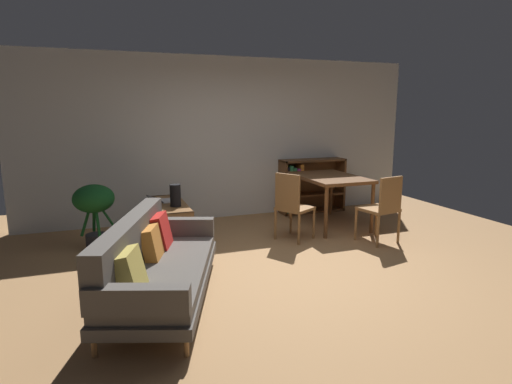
% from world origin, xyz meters
% --- Properties ---
extents(ground_plane, '(8.16, 8.16, 0.00)m').
position_xyz_m(ground_plane, '(0.00, 0.00, 0.00)').
color(ground_plane, '#A87A4C').
extents(back_wall_panel, '(6.80, 0.10, 2.70)m').
position_xyz_m(back_wall_panel, '(0.00, 2.70, 1.35)').
color(back_wall_panel, silver).
rests_on(back_wall_panel, ground_plane).
extents(fabric_couch, '(1.46, 2.25, 0.81)m').
position_xyz_m(fabric_couch, '(-1.61, -0.27, 0.39)').
color(fabric_couch, olive).
rests_on(fabric_couch, ground_plane).
extents(media_console, '(0.46, 1.23, 0.55)m').
position_xyz_m(media_console, '(-1.20, 1.54, 0.27)').
color(media_console, brown).
rests_on(media_console, ground_plane).
extents(open_laptop, '(0.41, 0.32, 0.09)m').
position_xyz_m(open_laptop, '(-1.25, 1.69, 0.58)').
color(open_laptop, silver).
rests_on(open_laptop, media_console).
extents(desk_speaker, '(0.14, 0.14, 0.30)m').
position_xyz_m(desk_speaker, '(-1.13, 1.33, 0.70)').
color(desk_speaker, black).
rests_on(desk_speaker, media_console).
extents(potted_floor_plant, '(0.56, 0.54, 0.87)m').
position_xyz_m(potted_floor_plant, '(-2.16, 1.61, 0.60)').
color(potted_floor_plant, '#333338').
rests_on(potted_floor_plant, ground_plane).
extents(dining_table, '(0.88, 1.32, 0.80)m').
position_xyz_m(dining_table, '(1.34, 1.55, 0.72)').
color(dining_table, brown).
rests_on(dining_table, ground_plane).
extents(dining_chair_near, '(0.54, 0.53, 0.95)m').
position_xyz_m(dining_chair_near, '(1.57, 0.48, 0.53)').
color(dining_chair_near, olive).
rests_on(dining_chair_near, ground_plane).
extents(dining_chair_far, '(0.59, 0.59, 0.97)m').
position_xyz_m(dining_chair_far, '(0.44, 1.02, 0.53)').
color(dining_chair_far, olive).
rests_on(dining_chair_far, ground_plane).
extents(bookshelf, '(1.20, 0.34, 0.96)m').
position_xyz_m(bookshelf, '(1.44, 2.51, 0.48)').
color(bookshelf, brown).
rests_on(bookshelf, ground_plane).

